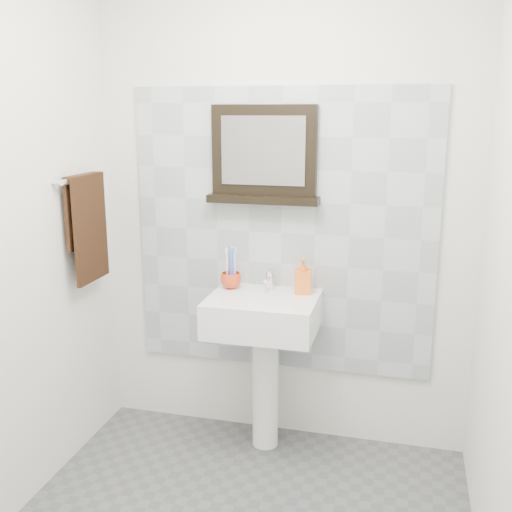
{
  "coord_description": "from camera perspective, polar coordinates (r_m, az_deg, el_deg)",
  "views": [
    {
      "loc": [
        0.64,
        -1.95,
        1.78
      ],
      "look_at": [
        -0.0,
        0.55,
        1.15
      ],
      "focal_mm": 42.0,
      "sensor_mm": 36.0,
      "label": 1
    }
  ],
  "objects": [
    {
      "name": "towel_bar",
      "position": [
        3.14,
        -16.16,
        7.12
      ],
      "size": [
        0.07,
        0.4,
        0.03
      ],
      "color": "silver",
      "rests_on": "left_wall"
    },
    {
      "name": "toothbrushes",
      "position": [
        3.15,
        -2.37,
        -0.93
      ],
      "size": [
        0.05,
        0.04,
        0.21
      ],
      "color": "white",
      "rests_on": "toothbrush_cup"
    },
    {
      "name": "back_wall",
      "position": [
        3.16,
        2.53,
        4.05
      ],
      "size": [
        2.0,
        0.01,
        2.5
      ],
      "primitive_type": "cube",
      "color": "silver",
      "rests_on": "ground"
    },
    {
      "name": "splashback",
      "position": [
        3.17,
        2.47,
        2.23
      ],
      "size": [
        1.6,
        0.02,
        1.5
      ],
      "primitive_type": "cube",
      "color": "#A5AEB3",
      "rests_on": "back_wall"
    },
    {
      "name": "pedestal_sink",
      "position": [
        3.11,
        0.72,
        -7.09
      ],
      "size": [
        0.55,
        0.44,
        0.96
      ],
      "color": "white",
      "rests_on": "ground"
    },
    {
      "name": "hand_towel",
      "position": [
        3.17,
        -15.8,
        3.35
      ],
      "size": [
        0.06,
        0.3,
        0.55
      ],
      "color": "black",
      "rests_on": "towel_bar"
    },
    {
      "name": "framed_mirror",
      "position": [
        3.1,
        0.77,
        9.39
      ],
      "size": [
        0.59,
        0.11,
        0.5
      ],
      "color": "black",
      "rests_on": "back_wall"
    },
    {
      "name": "soap_dispenser",
      "position": [
        3.08,
        4.5,
        -1.9
      ],
      "size": [
        0.09,
        0.1,
        0.18
      ],
      "primitive_type": "imported",
      "rotation": [
        0.0,
        0.0,
        0.15
      ],
      "color": "#F6441C",
      "rests_on": "pedestal_sink"
    },
    {
      "name": "front_wall",
      "position": [
        1.19,
        -20.8,
        -13.71
      ],
      "size": [
        2.0,
        0.01,
        2.5
      ],
      "primitive_type": "cube",
      "color": "silver",
      "rests_on": "ground"
    },
    {
      "name": "toothbrush_cup",
      "position": [
        3.17,
        -2.4,
        -2.34
      ],
      "size": [
        0.13,
        0.13,
        0.08
      ],
      "primitive_type": "imported",
      "rotation": [
        0.0,
        0.0,
        0.2
      ],
      "color": "red",
      "rests_on": "pedestal_sink"
    }
  ]
}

